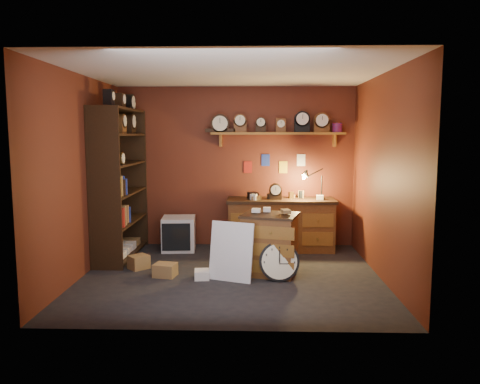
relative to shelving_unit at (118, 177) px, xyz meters
name	(u,v)px	position (x,y,z in m)	size (l,w,h in m)	color
floor	(231,275)	(1.79, -0.98, -1.25)	(4.00, 4.00, 0.00)	black
room_shell	(234,148)	(1.84, -0.87, 0.47)	(4.02, 3.62, 2.71)	maroon
shelving_unit	(118,177)	(0.00, 0.00, 0.00)	(0.47, 1.60, 2.58)	black
workbench	(281,221)	(2.55, 0.49, -0.78)	(1.77, 0.66, 1.36)	brown
low_cabinet	(270,242)	(2.32, -0.87, -0.80)	(0.86, 0.78, 0.92)	brown
big_round_clock	(279,261)	(2.44, -1.18, -1.00)	(0.52, 0.17, 0.53)	black
white_panel	(231,280)	(1.81, -1.17, -1.25)	(0.59, 0.03, 0.79)	silver
mini_fridge	(179,234)	(0.86, 0.41, -0.98)	(0.57, 0.59, 0.55)	silver
floor_box_a	(165,270)	(0.91, -1.04, -1.17)	(0.28, 0.24, 0.17)	olive
floor_box_b	(202,274)	(1.41, -1.13, -1.20)	(0.19, 0.23, 0.11)	white
floor_box_c	(139,262)	(0.46, -0.69, -1.16)	(0.26, 0.22, 0.19)	olive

